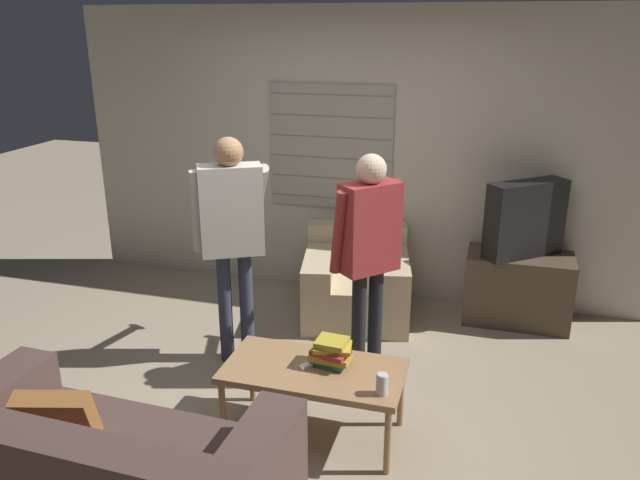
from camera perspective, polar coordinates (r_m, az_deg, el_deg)
ground_plane at (r=4.29m, az=-3.60°, el=-14.77°), size 16.00×16.00×0.00m
wall_back at (r=5.62m, az=3.02°, el=7.74°), size 5.20×0.08×2.55m
armchair_beige at (r=5.37m, az=3.32°, el=-3.86°), size 1.03×1.07×0.72m
coffee_table at (r=3.80m, az=-0.58°, el=-12.19°), size 1.07×0.54×0.46m
tv_stand at (r=5.47m, az=17.60°, el=-4.24°), size 0.85×0.45×0.60m
tv at (r=5.27m, az=18.24°, el=1.84°), size 0.65×0.59×0.62m
person_left_standing at (r=4.41m, az=-8.06°, el=1.48°), size 0.55×0.77×1.68m
person_right_standing at (r=4.18m, az=4.43°, el=-0.13°), size 0.48×0.77×1.61m
book_stack at (r=3.76m, az=1.03°, el=-10.23°), size 0.25×0.21×0.17m
soda_can at (r=3.52m, az=5.69°, el=-12.99°), size 0.07×0.07×0.13m
spare_remote at (r=3.78m, az=-1.00°, el=-11.33°), size 0.11×0.13×0.02m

